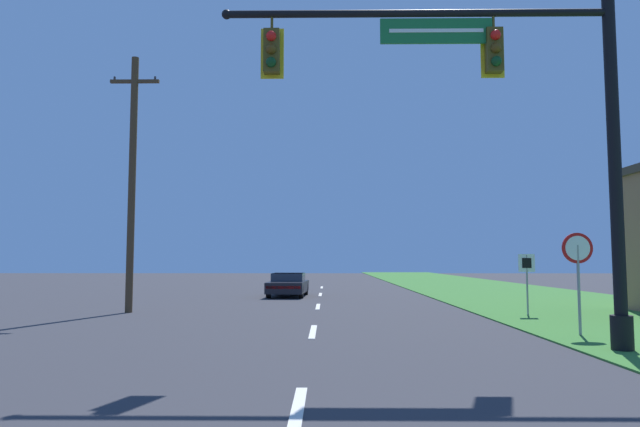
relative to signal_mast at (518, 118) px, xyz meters
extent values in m
cube|color=#38752D|center=(6.10, 19.21, -4.83)|extent=(10.00, 110.00, 0.04)
cube|color=silver|center=(-4.40, -4.79, -4.85)|extent=(0.16, 2.80, 0.01)
cube|color=silver|center=(-4.40, 3.21, -4.85)|extent=(0.16, 2.80, 0.01)
cube|color=silver|center=(-4.40, 11.21, -4.85)|extent=(0.16, 2.80, 0.01)
cube|color=silver|center=(-4.40, 19.21, -4.85)|extent=(0.16, 2.80, 0.01)
cube|color=silver|center=(-4.40, 27.21, -4.85)|extent=(0.16, 2.80, 0.01)
cylinder|color=black|center=(2.00, 0.00, -4.46)|extent=(0.44, 0.44, 0.70)
cylinder|color=black|center=(2.00, 0.00, -0.96)|extent=(0.26, 0.26, 7.72)
cylinder|color=black|center=(-2.10, 0.00, 2.30)|extent=(8.20, 0.16, 0.16)
sphere|color=black|center=(-6.20, 0.00, 2.30)|extent=(0.21, 0.21, 0.21)
cube|color=#196B33|center=(-1.69, 0.00, 1.91)|extent=(2.39, 0.06, 0.55)
cube|color=white|center=(-1.69, -0.03, 1.91)|extent=(2.01, 0.01, 0.08)
cylinder|color=#4C4214|center=(-5.22, 0.00, 2.13)|extent=(0.06, 0.06, 0.35)
cube|color=yellow|center=(-5.22, 0.14, 1.48)|extent=(0.50, 0.03, 1.11)
cube|color=#4C4214|center=(-5.22, 0.00, 1.48)|extent=(0.34, 0.24, 0.95)
sphere|color=red|center=(-5.22, -0.14, 1.76)|extent=(0.22, 0.22, 0.22)
sphere|color=#51380F|center=(-5.22, -0.14, 1.48)|extent=(0.22, 0.22, 0.22)
sphere|color=#0F3D19|center=(-5.22, -0.14, 1.19)|extent=(0.22, 0.22, 0.22)
cylinder|color=#4C4214|center=(-0.46, 0.00, 2.13)|extent=(0.06, 0.06, 0.35)
cube|color=yellow|center=(-0.46, 0.14, 1.48)|extent=(0.50, 0.03, 1.11)
cube|color=#4C4214|center=(-0.46, 0.00, 1.48)|extent=(0.34, 0.24, 0.95)
sphere|color=red|center=(-0.46, -0.14, 1.76)|extent=(0.22, 0.22, 0.22)
sphere|color=#51380F|center=(-0.46, -0.14, 1.48)|extent=(0.22, 0.22, 0.22)
sphere|color=#0F3D19|center=(-0.46, -0.14, 1.19)|extent=(0.22, 0.22, 0.22)
cylinder|color=black|center=(-5.18, 19.14, -4.53)|extent=(0.22, 0.64, 0.64)
cylinder|color=black|center=(-6.78, 19.21, -4.53)|extent=(0.22, 0.64, 0.64)
cylinder|color=black|center=(-5.31, 16.22, -4.53)|extent=(0.22, 0.64, 0.64)
cylinder|color=black|center=(-6.91, 16.29, -4.53)|extent=(0.22, 0.64, 0.64)
cube|color=black|center=(-6.05, 17.72, -4.35)|extent=(2.01, 4.40, 0.55)
cube|color=#283342|center=(-6.04, 17.83, -3.87)|extent=(1.68, 1.88, 0.42)
cube|color=black|center=(-6.04, 17.83, -3.69)|extent=(1.64, 1.85, 0.06)
cube|color=#B71414|center=(-6.14, 15.59, -4.29)|extent=(1.68, 0.13, 0.14)
cylinder|color=gray|center=(2.17, 2.33, -3.71)|extent=(0.07, 0.07, 2.20)
cylinder|color=red|center=(2.17, 2.33, -2.69)|extent=(0.76, 0.04, 0.76)
cylinder|color=white|center=(2.17, 2.31, -2.69)|extent=(0.61, 0.01, 0.61)
cylinder|color=gray|center=(2.67, 7.41, -3.81)|extent=(0.06, 0.06, 2.00)
cube|color=white|center=(2.67, 7.41, -3.08)|extent=(0.55, 0.04, 0.60)
cube|color=black|center=(2.67, 7.39, -3.08)|extent=(0.31, 0.01, 0.34)
cylinder|color=#4C3823|center=(-11.12, 8.56, -0.19)|extent=(0.26, 0.26, 9.34)
cube|color=#4C3823|center=(-11.12, 8.56, 3.58)|extent=(1.80, 0.12, 0.12)
cylinder|color=#333338|center=(-11.87, 8.56, 3.70)|extent=(0.08, 0.08, 0.12)
cylinder|color=#333338|center=(-10.37, 8.56, 3.70)|extent=(0.08, 0.08, 0.12)
camera|label=1|loc=(-4.03, -11.87, -2.98)|focal=32.00mm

